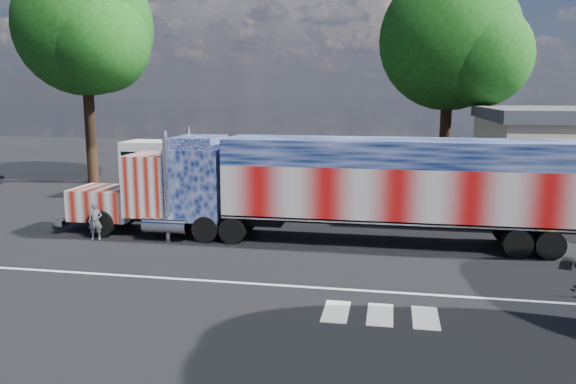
% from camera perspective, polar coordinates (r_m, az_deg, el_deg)
% --- Properties ---
extents(ground, '(100.00, 100.00, 0.00)m').
position_cam_1_polar(ground, '(20.74, -1.53, -6.60)').
color(ground, black).
extents(lane_markings, '(30.00, 2.67, 0.01)m').
position_cam_1_polar(lane_markings, '(16.93, 1.52, -10.49)').
color(lane_markings, silver).
rests_on(lane_markings, ground).
extents(semi_truck, '(20.99, 3.31, 4.47)m').
position_cam_1_polar(semi_truck, '(22.57, 4.41, 0.74)').
color(semi_truck, black).
rests_on(semi_truck, ground).
extents(coach_bus, '(11.04, 2.57, 3.21)m').
position_cam_1_polar(coach_bus, '(32.02, -7.03, 2.29)').
color(coach_bus, white).
rests_on(coach_bus, ground).
extents(woman, '(0.65, 0.52, 1.54)m').
position_cam_1_polar(woman, '(24.28, -18.99, -2.81)').
color(woman, slate).
rests_on(woman, ground).
extents(tree_nw_a, '(9.20, 8.76, 14.50)m').
position_cam_1_polar(tree_nw_a, '(39.47, -19.84, 15.44)').
color(tree_nw_a, black).
rests_on(tree_nw_a, ground).
extents(tree_ne_a, '(9.12, 8.68, 13.51)m').
position_cam_1_polar(tree_ne_a, '(37.41, 16.33, 14.51)').
color(tree_ne_a, black).
rests_on(tree_ne_a, ground).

